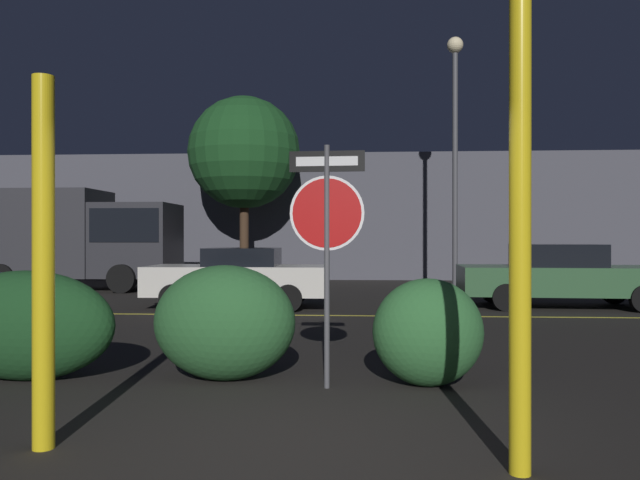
{
  "coord_description": "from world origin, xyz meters",
  "views": [
    {
      "loc": [
        0.52,
        -4.54,
        1.58
      ],
      "look_at": [
        -0.07,
        5.18,
        1.56
      ],
      "focal_mm": 35.0,
      "sensor_mm": 36.0,
      "label": 1
    }
  ],
  "objects": [
    {
      "name": "ground_plane",
      "position": [
        0.0,
        0.0,
        0.0
      ],
      "size": [
        260.0,
        260.0,
        0.0
      ],
      "primitive_type": "plane",
      "color": "black"
    },
    {
      "name": "road_center_stripe",
      "position": [
        0.0,
        8.28,
        0.0
      ],
      "size": [
        39.38,
        0.12,
        0.01
      ],
      "primitive_type": "cube",
      "color": "gold",
      "rests_on": "ground_plane"
    },
    {
      "name": "stop_sign",
      "position": [
        0.19,
        2.05,
        1.8
      ],
      "size": [
        0.8,
        0.07,
        2.58
      ],
      "rotation": [
        0.0,
        0.0,
        -0.06
      ],
      "color": "#4C4C51",
      "rests_on": "ground_plane"
    },
    {
      "name": "yellow_pole_left",
      "position": [
        -1.85,
        0.02,
        1.4
      ],
      "size": [
        0.16,
        0.16,
        2.81
      ],
      "primitive_type": "cylinder",
      "color": "yellow",
      "rests_on": "ground_plane"
    },
    {
      "name": "yellow_pole_right",
      "position": [
        1.61,
        -0.28,
        1.75
      ],
      "size": [
        0.15,
        0.15,
        3.49
      ],
      "primitive_type": "cylinder",
      "color": "yellow",
      "rests_on": "ground_plane"
    },
    {
      "name": "hedge_bush_1",
      "position": [
        -3.19,
        2.21,
        0.61
      ],
      "size": [
        2.04,
        0.84,
        1.23
      ],
      "primitive_type": "ellipsoid",
      "color": "#19421E",
      "rests_on": "ground_plane"
    },
    {
      "name": "hedge_bush_2",
      "position": [
        -0.97,
        2.36,
        0.64
      ],
      "size": [
        1.59,
        1.04,
        1.29
      ],
      "primitive_type": "ellipsoid",
      "color": "#285B2D",
      "rests_on": "ground_plane"
    },
    {
      "name": "hedge_bush_3",
      "position": [
        1.27,
        2.21,
        0.58
      ],
      "size": [
        1.19,
        0.89,
        1.16
      ],
      "primitive_type": "ellipsoid",
      "color": "#2D6633",
      "rests_on": "ground_plane"
    },
    {
      "name": "passing_car_2",
      "position": [
        -2.23,
        9.65,
        0.71
      ],
      "size": [
        4.18,
        1.96,
        1.37
      ],
      "rotation": [
        0.0,
        0.0,
        1.59
      ],
      "color": "silver",
      "rests_on": "ground_plane"
    },
    {
      "name": "passing_car_3",
      "position": [
        5.22,
        10.17,
        0.73
      ],
      "size": [
        4.83,
        2.22,
        1.46
      ],
      "rotation": [
        0.0,
        0.0,
        -1.62
      ],
      "color": "#335B38",
      "rests_on": "ground_plane"
    },
    {
      "name": "delivery_truck",
      "position": [
        -8.1,
        14.32,
        1.68
      ],
      "size": [
        6.13,
        2.47,
        3.09
      ],
      "rotation": [
        0.0,
        0.0,
        -1.59
      ],
      "color": "#2D2D33",
      "rests_on": "ground_plane"
    },
    {
      "name": "street_lamp",
      "position": [
        3.41,
        14.22,
        5.01
      ],
      "size": [
        0.48,
        0.48,
        7.6
      ],
      "color": "#4C4C51",
      "rests_on": "ground_plane"
    },
    {
      "name": "tree_0",
      "position": [
        -3.52,
        17.41,
        4.63
      ],
      "size": [
        3.97,
        3.97,
        6.63
      ],
      "color": "#422D1E",
      "rests_on": "ground_plane"
    },
    {
      "name": "building_backdrop",
      "position": [
        -2.86,
        21.49,
        2.45
      ],
      "size": [
        30.78,
        4.2,
        4.91
      ],
      "primitive_type": "cube",
      "color": "#4C4C56",
      "rests_on": "ground_plane"
    }
  ]
}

